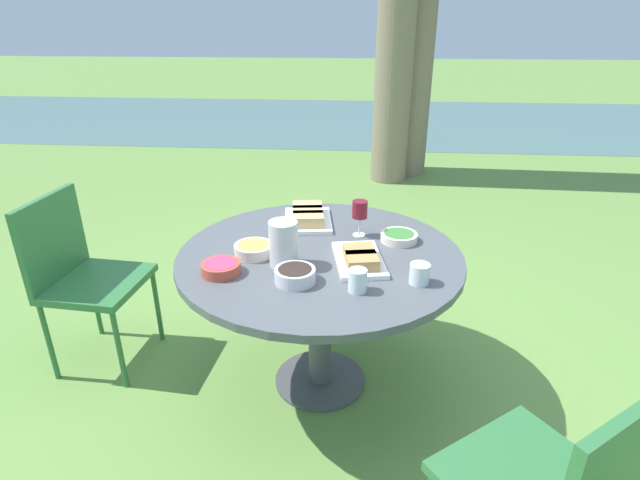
{
  "coord_description": "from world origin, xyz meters",
  "views": [
    {
      "loc": [
        0.16,
        -1.96,
        1.66
      ],
      "look_at": [
        0.0,
        0.0,
        0.77
      ],
      "focal_mm": 28.0,
      "sensor_mm": 36.0,
      "label": 1
    }
  ],
  "objects_px": {
    "chair_near_left": "(80,269)",
    "dining_table": "(320,272)",
    "water_pitcher": "(284,244)",
    "wine_glass": "(360,211)"
  },
  "relations": [
    {
      "from": "dining_table",
      "to": "chair_near_left",
      "type": "xyz_separation_m",
      "value": [
        -1.19,
        0.1,
        -0.09
      ]
    },
    {
      "from": "wine_glass",
      "to": "water_pitcher",
      "type": "bearing_deg",
      "value": -132.96
    },
    {
      "from": "dining_table",
      "to": "wine_glass",
      "type": "relative_size",
      "value": 7.24
    },
    {
      "from": "water_pitcher",
      "to": "wine_glass",
      "type": "bearing_deg",
      "value": 47.04
    },
    {
      "from": "chair_near_left",
      "to": "water_pitcher",
      "type": "height_order",
      "value": "water_pitcher"
    },
    {
      "from": "chair_near_left",
      "to": "dining_table",
      "type": "bearing_deg",
      "value": -4.85
    },
    {
      "from": "chair_near_left",
      "to": "water_pitcher",
      "type": "bearing_deg",
      "value": -12.48
    },
    {
      "from": "dining_table",
      "to": "water_pitcher",
      "type": "distance_m",
      "value": 0.27
    },
    {
      "from": "chair_near_left",
      "to": "wine_glass",
      "type": "bearing_deg",
      "value": 4.08
    },
    {
      "from": "chair_near_left",
      "to": "water_pitcher",
      "type": "xyz_separation_m",
      "value": [
        1.05,
        -0.23,
        0.28
      ]
    }
  ]
}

